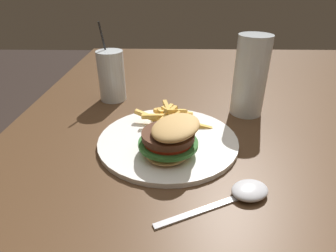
{
  "coord_description": "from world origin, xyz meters",
  "views": [
    {
      "loc": [
        0.5,
        -0.22,
        1.09
      ],
      "look_at": [
        0.01,
        -0.24,
        0.82
      ],
      "focal_mm": 30.0,
      "sensor_mm": 36.0,
      "label": 1
    }
  ],
  "objects": [
    {
      "name": "beer_glass",
      "position": [
        -0.13,
        -0.05,
        0.87
      ],
      "size": [
        0.08,
        0.08,
        0.19
      ],
      "color": "silver",
      "rests_on": "dining_table"
    },
    {
      "name": "dining_table",
      "position": [
        0.0,
        0.0,
        0.69
      ],
      "size": [
        1.6,
        1.2,
        0.78
      ],
      "color": "#4C331E",
      "rests_on": "ground_plane"
    },
    {
      "name": "juice_glass",
      "position": [
        -0.21,
        -0.39,
        0.84
      ],
      "size": [
        0.07,
        0.07,
        0.2
      ],
      "color": "silver",
      "rests_on": "dining_table"
    },
    {
      "name": "spoon",
      "position": [
        0.17,
        -0.11,
        0.79
      ],
      "size": [
        0.11,
        0.19,
        0.02
      ],
      "rotation": [
        0.0,
        0.0,
        2.02
      ],
      "color": "silver",
      "rests_on": "dining_table"
    },
    {
      "name": "meal_plate_near",
      "position": [
        0.03,
        -0.23,
        0.8
      ],
      "size": [
        0.28,
        0.28,
        0.09
      ],
      "color": "white",
      "rests_on": "dining_table"
    }
  ]
}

